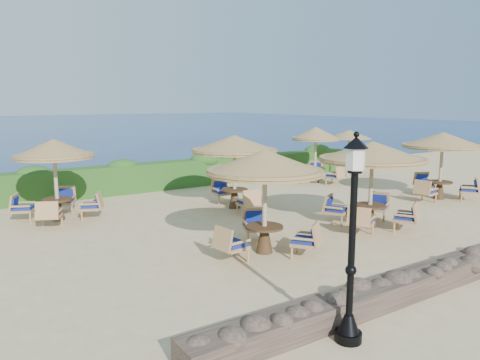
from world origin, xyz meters
TOP-DOWN VIEW (x-y plane):
  - ground at (0.00, 0.00)m, footprint 120.00×120.00m
  - sea at (0.00, 70.00)m, footprint 160.00×160.00m
  - hedge at (0.00, 7.20)m, footprint 18.00×0.90m
  - stone_wall at (0.00, -6.20)m, footprint 15.00×0.65m
  - lamp_post at (-4.80, -6.80)m, footprint 0.44×0.44m
  - extra_parasol at (7.80, 5.20)m, footprint 2.30×2.30m
  - cafe_set_0 at (-3.25, -2.43)m, footprint 2.96×2.96m
  - cafe_set_1 at (0.92, -2.24)m, footprint 3.23×3.23m
  - cafe_set_2 at (6.55, -0.88)m, footprint 3.08×3.08m
  - cafe_set_3 at (-6.87, 4.02)m, footprint 2.83×2.83m
  - cafe_set_4 at (-1.12, 2.26)m, footprint 3.10×3.10m
  - cafe_set_5 at (5.07, 4.74)m, footprint 2.68×2.68m

SIDE VIEW (x-z plane):
  - ground at x=0.00m, z-range 0.00..0.00m
  - sea at x=0.00m, z-range 0.00..0.00m
  - stone_wall at x=0.00m, z-range 0.00..0.44m
  - hedge at x=0.00m, z-range 0.00..1.20m
  - lamp_post at x=-4.80m, z-range -0.10..3.21m
  - cafe_set_3 at x=-6.87m, z-range 0.41..3.07m
  - cafe_set_5 at x=5.07m, z-range 0.43..3.09m
  - cafe_set_1 at x=0.92m, z-range 0.59..3.25m
  - cafe_set_0 at x=-3.25m, z-range 0.62..3.27m
  - cafe_set_2 at x=6.55m, z-range 0.64..3.30m
  - cafe_set_4 at x=-1.12m, z-range 0.73..3.39m
  - extra_parasol at x=7.80m, z-range 0.97..3.37m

